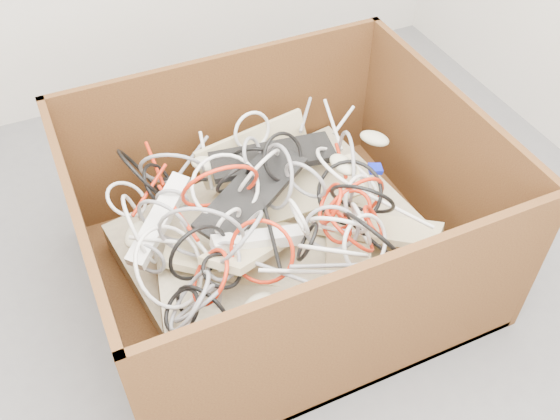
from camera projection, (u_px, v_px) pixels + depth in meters
name	position (u px, v px, depth m)	size (l,w,h in m)	color
ground	(273.00, 333.00, 2.02)	(3.00, 3.00, 0.00)	#57575A
cardboard_box	(278.00, 247.00, 2.09)	(1.22, 1.02, 0.61)	#3A1E0E
keyboard_pile	(284.00, 207.00, 2.04)	(0.89, 0.75, 0.35)	#CABE8F
mice_scatter	(266.00, 197.00, 1.95)	(0.99, 0.63, 0.20)	beige
power_strip_left	(159.00, 220.00, 1.87)	(0.32, 0.06, 0.04)	white
power_strip_right	(257.00, 240.00, 1.84)	(0.27, 0.05, 0.04)	white
vga_plug	(375.00, 169.00, 2.08)	(0.04, 0.04, 0.02)	#0C1ABA
cable_tangle	(258.00, 217.00, 1.84)	(0.95, 0.86, 0.46)	red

